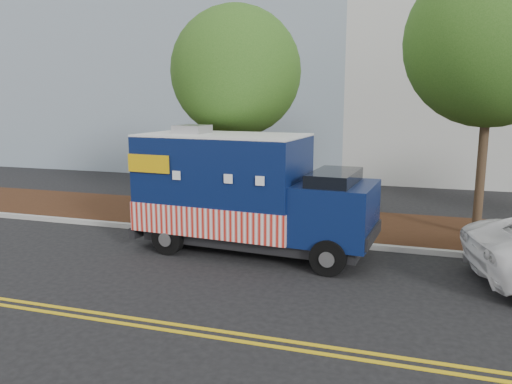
% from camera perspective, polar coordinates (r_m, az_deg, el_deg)
% --- Properties ---
extents(ground, '(120.00, 120.00, 0.00)m').
position_cam_1_polar(ground, '(13.85, -5.57, -6.59)').
color(ground, black).
rests_on(ground, ground).
extents(curb, '(120.00, 0.18, 0.15)m').
position_cam_1_polar(curb, '(15.07, -3.49, -4.83)').
color(curb, '#9E9E99').
rests_on(curb, ground).
extents(mulch_strip, '(120.00, 4.00, 0.15)m').
position_cam_1_polar(mulch_strip, '(16.98, -0.96, -3.03)').
color(mulch_strip, black).
rests_on(mulch_strip, ground).
extents(centerline_near, '(120.00, 0.10, 0.01)m').
position_cam_1_polar(centerline_near, '(10.16, -15.67, -13.46)').
color(centerline_near, gold).
rests_on(centerline_near, ground).
extents(centerline_far, '(120.00, 0.10, 0.01)m').
position_cam_1_polar(centerline_far, '(9.98, -16.48, -13.98)').
color(centerline_far, gold).
rests_on(centerline_far, ground).
extents(tree_b, '(4.18, 4.18, 7.03)m').
position_cam_1_polar(tree_b, '(16.46, -2.31, 13.55)').
color(tree_b, '#38281C').
rests_on(tree_b, ground).
extents(tree_c, '(4.74, 4.74, 8.01)m').
position_cam_1_polar(tree_c, '(15.67, 25.36, 15.31)').
color(tree_c, '#38281C').
rests_on(tree_c, ground).
extents(sign_post, '(0.06, 0.06, 2.40)m').
position_cam_1_polar(sign_post, '(15.77, -8.36, -0.03)').
color(sign_post, '#473828').
rests_on(sign_post, ground).
extents(food_truck, '(6.58, 2.91, 3.38)m').
position_cam_1_polar(food_truck, '(13.38, -1.54, -0.39)').
color(food_truck, black).
rests_on(food_truck, ground).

